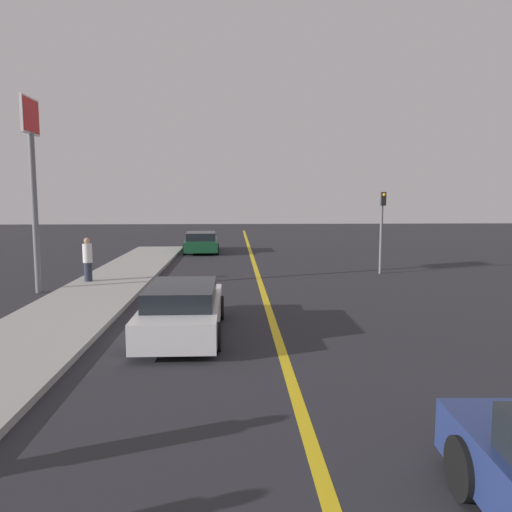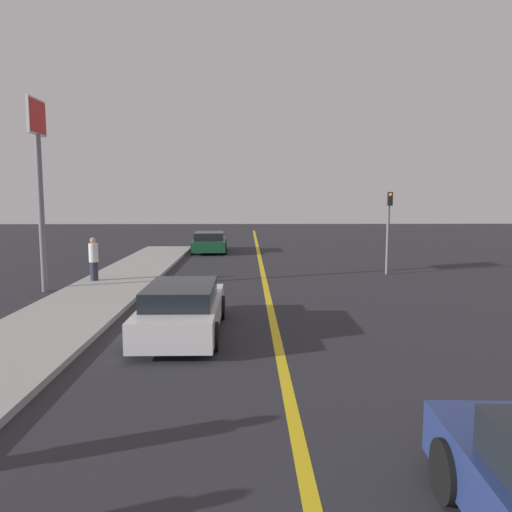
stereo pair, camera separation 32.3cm
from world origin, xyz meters
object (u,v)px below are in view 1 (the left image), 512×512
object	(u,v)px
car_ahead_center	(183,309)
car_far_distant	(201,242)
traffic_light	(382,223)
roadside_sign	(32,158)
pedestrian_far_standing	(88,260)

from	to	relation	value
car_ahead_center	car_far_distant	size ratio (longest dim) A/B	1.05
traffic_light	roadside_sign	distance (m)	13.33
car_far_distant	roadside_sign	size ratio (longest dim) A/B	0.66
pedestrian_far_standing	roadside_sign	bearing A→B (deg)	-131.05
car_ahead_center	pedestrian_far_standing	world-z (taller)	pedestrian_far_standing
car_far_distant	traffic_light	distance (m)	11.80
traffic_light	roadside_sign	size ratio (longest dim) A/B	0.53
pedestrian_far_standing	traffic_light	size ratio (longest dim) A/B	0.47
car_ahead_center	roadside_sign	distance (m)	8.47
car_far_distant	pedestrian_far_standing	bearing A→B (deg)	-110.33
car_far_distant	pedestrian_far_standing	size ratio (longest dim) A/B	2.66
car_ahead_center	roadside_sign	bearing A→B (deg)	135.13
car_ahead_center	car_far_distant	xyz separation A→B (m)	(-0.67, 17.46, -0.01)
traffic_light	roadside_sign	xyz separation A→B (m)	(-12.64, -3.57, 2.32)
car_ahead_center	roadside_sign	size ratio (longest dim) A/B	0.70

